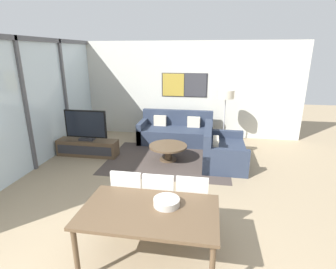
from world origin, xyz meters
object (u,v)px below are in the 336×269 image
dining_chair_centre (160,199)px  floor_lamp (226,97)px  sofa_main (176,132)px  tv_console (88,148)px  coffee_table (168,149)px  dining_chair_right (192,201)px  sofa_side (220,152)px  dining_table (149,216)px  fruit_bowl (167,202)px  dining_chair_left (129,196)px  television (86,126)px

dining_chair_centre → floor_lamp: 4.06m
sofa_main → dining_chair_centre: dining_chair_centre is taller
tv_console → coffee_table: (2.04, 0.02, 0.08)m
sofa_main → coffee_table: bearing=-90.0°
dining_chair_centre → dining_chair_right: 0.45m
sofa_side → dining_table: sofa_side is taller
dining_table → dining_chair_right: (0.45, 0.65, -0.16)m
fruit_bowl → floor_lamp: 4.46m
dining_chair_left → sofa_side: bearing=62.2°
television → floor_lamp: size_ratio=0.68×
dining_chair_left → dining_chair_centre: size_ratio=1.00×
coffee_table → dining_table: bearing=-84.5°
dining_chair_right → dining_table: bearing=-124.9°
dining_chair_right → sofa_main: bearing=100.9°
television → dining_chair_right: bearing=-42.3°
television → coffee_table: (2.04, 0.02, -0.49)m
television → dining_chair_right: 3.79m
dining_chair_centre → dining_chair_right: bearing=1.1°
coffee_table → fruit_bowl: size_ratio=2.87×
dining_chair_left → tv_console: bearing=126.7°
television → fruit_bowl: (2.53, -3.06, 0.02)m
tv_console → sofa_side: 3.26m
fruit_bowl → sofa_side: bearing=76.7°
dining_chair_right → floor_lamp: floor_lamp is taller
dining_table → dining_chair_left: bearing=124.8°
sofa_main → dining_chair_right: dining_chair_right is taller
coffee_table → dining_chair_left: (-0.14, -2.56, 0.23)m
television → coffee_table: bearing=0.5°
coffee_table → tv_console: bearing=-179.4°
dining_table → floor_lamp: size_ratio=1.03×
sofa_main → floor_lamp: bearing=-5.9°
sofa_main → dining_chair_right: (0.76, -3.96, 0.23)m
tv_console → dining_table: (2.35, -3.19, 0.47)m
sofa_side → dining_chair_centre: (-0.92, -2.61, 0.23)m
sofa_main → fruit_bowl: 4.54m
tv_console → dining_chair_left: dining_chair_left is taller
sofa_main → tv_console: bearing=-145.1°
sofa_side → dining_chair_left: dining_chair_left is taller
tv_console → coffee_table: bearing=0.6°
sofa_main → fruit_bowl: bearing=-83.7°
sofa_main → dining_table: bearing=-86.1°
sofa_side → dining_chair_right: size_ratio=1.58×
television → sofa_side: (3.26, 0.05, -0.50)m
sofa_side → floor_lamp: 1.63m
tv_console → dining_table: 3.99m
television → dining_table: size_ratio=0.66×
coffee_table → dining_chair_right: size_ratio=0.96×
coffee_table → floor_lamp: size_ratio=0.59×
dining_chair_left → floor_lamp: (1.47, 3.82, 0.84)m
coffee_table → dining_chair_right: (0.76, -2.57, 0.23)m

